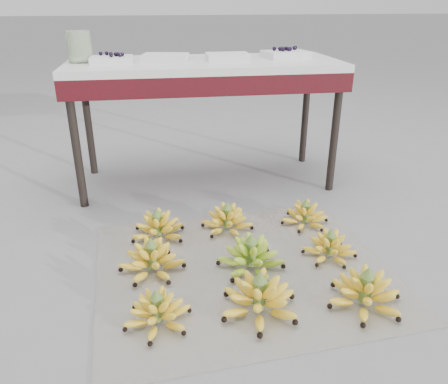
{
  "coord_description": "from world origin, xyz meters",
  "views": [
    {
      "loc": [
        -0.32,
        -1.63,
        1.09
      ],
      "look_at": [
        -0.03,
        0.18,
        0.27
      ],
      "focal_mm": 35.0,
      "sensor_mm": 36.0,
      "label": 1
    }
  ],
  "objects": [
    {
      "name": "ground",
      "position": [
        0.0,
        0.0,
        0.0
      ],
      "size": [
        60.0,
        60.0,
        0.0
      ],
      "primitive_type": "plane",
      "color": "gray",
      "rests_on": "ground"
    },
    {
      "name": "newspaper_mat",
      "position": [
        0.02,
        -0.06,
        0.0
      ],
      "size": [
        1.33,
        1.14,
        0.01
      ],
      "primitive_type": "cube",
      "rotation": [
        0.0,
        0.0,
        0.08
      ],
      "color": "silver",
      "rests_on": "ground"
    },
    {
      "name": "bunch_front_left",
      "position": [
        -0.36,
        -0.36,
        0.06
      ],
      "size": [
        0.26,
        0.26,
        0.15
      ],
      "rotation": [
        0.0,
        0.0,
        0.07
      ],
      "color": "yellow",
      "rests_on": "newspaper_mat"
    },
    {
      "name": "bunch_front_center",
      "position": [
        0.02,
        -0.35,
        0.07
      ],
      "size": [
        0.32,
        0.32,
        0.18
      ],
      "rotation": [
        0.0,
        0.0,
        0.07
      ],
      "color": "yellow",
      "rests_on": "newspaper_mat"
    },
    {
      "name": "bunch_front_right",
      "position": [
        0.42,
        -0.38,
        0.07
      ],
      "size": [
        0.29,
        0.29,
        0.18
      ],
      "rotation": [
        0.0,
        0.0,
        -0.02
      ],
      "color": "yellow",
      "rests_on": "newspaper_mat"
    },
    {
      "name": "bunch_mid_left",
      "position": [
        -0.37,
        -0.02,
        0.06
      ],
      "size": [
        0.36,
        0.36,
        0.17
      ],
      "rotation": [
        0.0,
        0.0,
        -0.43
      ],
      "color": "yellow",
      "rests_on": "newspaper_mat"
    },
    {
      "name": "bunch_mid_center",
      "position": [
        0.05,
        -0.07,
        0.07
      ],
      "size": [
        0.37,
        0.37,
        0.18
      ],
      "rotation": [
        0.0,
        0.0,
        0.37
      ],
      "color": "#6FA423",
      "rests_on": "newspaper_mat"
    },
    {
      "name": "bunch_mid_right",
      "position": [
        0.42,
        -0.03,
        0.06
      ],
      "size": [
        0.31,
        0.31,
        0.15
      ],
      "rotation": [
        0.0,
        0.0,
        0.39
      ],
      "color": "yellow",
      "rests_on": "newspaper_mat"
    },
    {
      "name": "bunch_back_left",
      "position": [
        -0.34,
        0.27,
        0.06
      ],
      "size": [
        0.27,
        0.27,
        0.16
      ],
      "rotation": [
        0.0,
        0.0,
        -0.02
      ],
      "color": "yellow",
      "rests_on": "newspaper_mat"
    },
    {
      "name": "bunch_back_center",
      "position": [
        0.01,
        0.29,
        0.06
      ],
      "size": [
        0.32,
        0.32,
        0.16
      ],
      "rotation": [
        0.0,
        0.0,
        0.28
      ],
      "color": "yellow",
      "rests_on": "newspaper_mat"
    },
    {
      "name": "bunch_back_right",
      "position": [
        0.41,
        0.29,
        0.06
      ],
      "size": [
        0.31,
        0.31,
        0.15
      ],
      "rotation": [
        0.0,
        0.0,
        -0.35
      ],
      "color": "yellow",
      "rests_on": "newspaper_mat"
    },
    {
      "name": "vendor_table",
      "position": [
        -0.02,
        0.97,
        0.67
      ],
      "size": [
        1.57,
        0.63,
        0.75
      ],
      "color": "black",
      "rests_on": "ground"
    },
    {
      "name": "tray_far_left",
      "position": [
        -0.54,
        0.94,
        0.77
      ],
      "size": [
        0.23,
        0.17,
        0.06
      ],
      "color": "silver",
      "rests_on": "vendor_table"
    },
    {
      "name": "tray_left",
      "position": [
        -0.24,
        0.97,
        0.77
      ],
      "size": [
        0.29,
        0.23,
        0.04
      ],
      "color": "silver",
      "rests_on": "vendor_table"
    },
    {
      "name": "tray_right",
      "position": [
        0.12,
        0.96,
        0.77
      ],
      "size": [
        0.25,
        0.18,
        0.04
      ],
      "color": "silver",
      "rests_on": "vendor_table"
    },
    {
      "name": "tray_far_right",
      "position": [
        0.48,
        1.01,
        0.78
      ],
      "size": [
        0.29,
        0.23,
        0.07
      ],
      "color": "silver",
      "rests_on": "vendor_table"
    },
    {
      "name": "glass_jar",
      "position": [
        -0.71,
        1.01,
        0.84
      ],
      "size": [
        0.17,
        0.17,
        0.17
      ],
      "primitive_type": "cylinder",
      "rotation": [
        0.0,
        0.0,
        -0.31
      ],
      "color": "beige",
      "rests_on": "vendor_table"
    }
  ]
}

